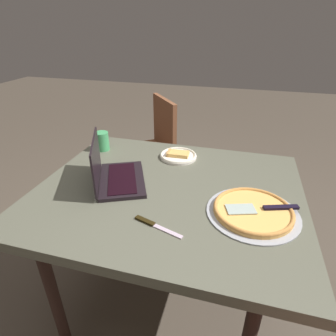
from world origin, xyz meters
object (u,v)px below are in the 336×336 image
Objects in this scene: pizza_plate at (178,155)px; chair_near at (152,145)px; table_knife at (153,225)px; laptop at (113,174)px; pizza_tray at (253,211)px; drink_cup at (102,141)px; dining_table at (169,200)px.

pizza_plate is 0.85m from chair_near.
table_knife is 0.23× the size of chair_near.
pizza_tray is at bearing 173.35° from laptop.
pizza_plate is (-0.24, -0.36, -0.04)m from laptop.
pizza_tray is 1.44m from chair_near.
chair_near is (0.46, -1.32, -0.26)m from table_knife.
pizza_tray reaches higher than table_knife.
pizza_plate is 1.89× the size of drink_cup.
pizza_plate is 0.62m from table_knife.
drink_cup is (0.91, -0.42, 0.04)m from pizza_tray.
table_knife is at bearing 94.58° from pizza_plate.
table_knife is at bearing 92.98° from dining_table.
pizza_plate is 0.62m from pizza_tray.
chair_near is at bearing -95.95° from drink_cup.
pizza_plate is 1.01× the size of table_knife.
dining_table is at bearing -13.99° from pizza_tray.
chair_near reaches higher than dining_table.
drink_cup reaches higher than pizza_plate.
laptop is at bearing 4.09° from dining_table.
pizza_tray is at bearing 134.39° from pizza_plate.
dining_table is at bearing 113.00° from chair_near.
laptop is 1.90× the size of pizza_plate.
table_knife is at bearing 131.22° from drink_cup.
laptop is 0.40m from table_knife.
laptop reaches higher than table_knife.
laptop reaches higher than drink_cup.
drink_cup reaches higher than dining_table.
laptop is 1.92× the size of table_knife.
drink_cup is at bearing -48.78° from table_knife.
dining_table is 3.26× the size of pizza_tray.
chair_near reaches higher than pizza_plate.
pizza_plate is at bearing -45.61° from pizza_tray.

